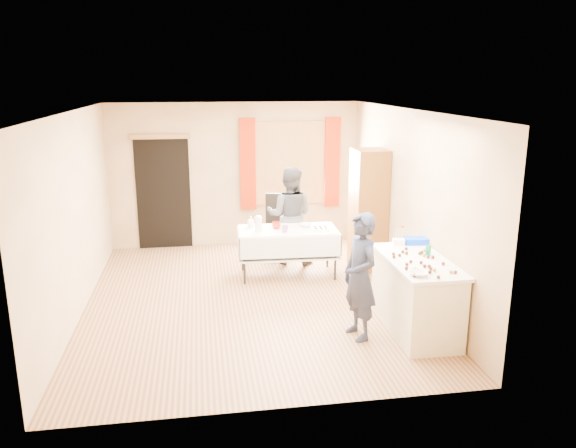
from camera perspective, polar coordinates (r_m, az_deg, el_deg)
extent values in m
cube|color=#9E7047|center=(7.99, -3.78, -7.63)|extent=(4.50, 5.50, 0.02)
cube|color=white|center=(7.40, -4.12, 11.49)|extent=(4.50, 5.50, 0.02)
cube|color=tan|center=(10.29, -5.35, 4.99)|extent=(4.50, 0.02, 2.60)
cube|color=tan|center=(4.95, -1.00, -5.56)|extent=(4.50, 0.02, 2.60)
cube|color=tan|center=(7.73, -20.86, 0.87)|extent=(0.02, 5.50, 2.60)
cube|color=tan|center=(8.10, 12.20, 2.10)|extent=(0.02, 5.50, 2.60)
cube|color=olive|center=(10.33, 0.21, 6.22)|extent=(1.32, 0.06, 1.52)
cube|color=white|center=(10.31, 0.22, 6.20)|extent=(1.20, 0.02, 1.40)
cube|color=#AE2205|center=(10.18, -4.10, 6.06)|extent=(0.28, 0.06, 1.65)
cube|color=#AE2205|center=(10.43, 4.51, 6.26)|extent=(0.28, 0.06, 1.65)
cube|color=black|center=(10.31, -12.53, 3.03)|extent=(0.95, 0.04, 2.00)
cube|color=olive|center=(10.13, -12.86, 8.66)|extent=(1.05, 0.06, 0.08)
cube|color=brown|center=(9.04, 8.15, 1.41)|extent=(0.50, 0.60, 1.94)
cube|color=beige|center=(7.04, 12.84, -7.24)|extent=(0.65, 1.44, 0.86)
cube|color=silver|center=(6.89, 13.06, -3.68)|extent=(0.71, 1.50, 0.04)
cube|color=silver|center=(8.66, -0.02, -0.65)|extent=(1.53, 0.81, 0.04)
cube|color=black|center=(9.75, -1.15, -0.50)|extent=(0.53, 0.53, 0.06)
cube|color=black|center=(9.87, -1.03, 1.36)|extent=(0.43, 0.15, 0.62)
imported|color=#1C2139|center=(6.63, 7.34, -5.31)|extent=(0.73, 0.62, 1.52)
imported|color=black|center=(9.26, 0.19, 0.88)|extent=(1.16, 1.09, 1.62)
cylinder|color=#0A8146|center=(7.06, 14.06, -2.62)|extent=(0.08, 0.08, 0.12)
imported|color=white|center=(6.32, 13.12, -4.93)|extent=(0.33, 0.33, 0.05)
cube|color=white|center=(7.41, 11.16, -1.80)|extent=(0.17, 0.13, 0.08)
cube|color=#0741F9|center=(7.51, 12.83, -1.66)|extent=(0.32, 0.23, 0.08)
cylinder|color=silver|center=(8.50, -3.03, -0.05)|extent=(0.12, 0.12, 0.22)
imported|color=#AE2611|center=(8.66, -1.18, -0.13)|extent=(0.15, 0.15, 0.11)
imported|color=red|center=(8.46, -0.32, -0.50)|extent=(0.17, 0.17, 0.10)
imported|color=white|center=(8.79, 1.82, -0.09)|extent=(0.20, 0.20, 0.05)
cube|color=white|center=(8.63, 3.34, -0.51)|extent=(0.31, 0.25, 0.02)
imported|color=white|center=(8.78, -3.80, 0.25)|extent=(0.12, 0.12, 0.17)
sphere|color=#3F2314|center=(7.19, 13.73, -2.60)|extent=(0.04, 0.04, 0.04)
sphere|color=#35120A|center=(6.85, 10.71, -3.31)|extent=(0.04, 0.04, 0.04)
sphere|color=#35120A|center=(6.62, 11.98, -4.02)|extent=(0.04, 0.04, 0.04)
sphere|color=#35120A|center=(6.72, 13.37, -3.81)|extent=(0.04, 0.04, 0.04)
sphere|color=#35120A|center=(6.28, 15.03, -5.23)|extent=(0.04, 0.04, 0.04)
sphere|color=#35120A|center=(6.44, 12.56, -4.58)|extent=(0.04, 0.04, 0.04)
sphere|color=#3F2314|center=(6.48, 16.23, -4.70)|extent=(0.04, 0.04, 0.04)
sphere|color=#35120A|center=(7.20, 11.92, -2.47)|extent=(0.04, 0.04, 0.04)
sphere|color=#35120A|center=(6.53, 14.30, -4.41)|extent=(0.04, 0.04, 0.04)
sphere|color=#35120A|center=(6.41, 14.21, -4.75)|extent=(0.04, 0.04, 0.04)
sphere|color=#35120A|center=(7.08, 11.58, -2.76)|extent=(0.04, 0.04, 0.04)
sphere|color=#35120A|center=(6.96, 10.67, -3.00)|extent=(0.04, 0.04, 0.04)
sphere|color=#3F2314|center=(7.00, 13.65, -3.09)|extent=(0.04, 0.04, 0.04)
sphere|color=#35120A|center=(7.03, 11.96, -2.90)|extent=(0.04, 0.04, 0.04)
sphere|color=#35120A|center=(6.60, 13.72, -4.17)|extent=(0.04, 0.04, 0.04)
sphere|color=#35120A|center=(6.74, 15.50, -3.89)|extent=(0.04, 0.04, 0.04)
sphere|color=#35120A|center=(7.10, 13.44, -2.81)|extent=(0.04, 0.04, 0.04)
sphere|color=#35120A|center=(6.93, 11.28, -3.12)|extent=(0.04, 0.04, 0.04)
sphere|color=#3F2314|center=(6.49, 14.66, -4.56)|extent=(0.04, 0.04, 0.04)
sphere|color=#35120A|center=(6.60, 14.15, -4.18)|extent=(0.04, 0.04, 0.04)
sphere|color=#35120A|center=(7.20, 13.85, -2.59)|extent=(0.04, 0.04, 0.04)
sphere|color=#35120A|center=(6.27, 12.71, -5.11)|extent=(0.04, 0.04, 0.04)
sphere|color=#35120A|center=(6.72, 12.36, -3.74)|extent=(0.04, 0.04, 0.04)
sphere|color=#35120A|center=(6.94, 14.50, -3.29)|extent=(0.04, 0.04, 0.04)
sphere|color=#3F2314|center=(6.47, 12.81, -4.48)|extent=(0.04, 0.04, 0.04)
sphere|color=#35120A|center=(6.48, 16.64, -4.71)|extent=(0.04, 0.04, 0.04)
sphere|color=#35120A|center=(6.48, 11.94, -4.42)|extent=(0.04, 0.04, 0.04)
sphere|color=#35120A|center=(7.06, 13.25, -2.91)|extent=(0.04, 0.04, 0.04)
sphere|color=#35120A|center=(6.94, 14.06, -3.25)|extent=(0.04, 0.04, 0.04)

